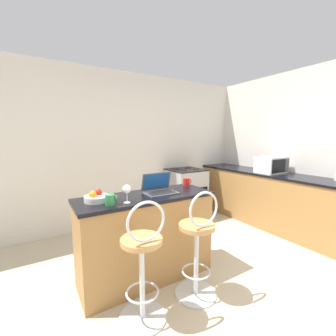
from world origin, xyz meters
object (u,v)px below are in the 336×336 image
(bar_stool_near, at_px, (143,265))
(mug_red, at_px, (186,182))
(laptop, at_px, (159,188))
(stove_range, at_px, (186,193))
(fruit_bowl, at_px, (96,198))
(microwave, at_px, (271,165))
(bar_stool_far, at_px, (198,247))
(wine_glass_short, at_px, (127,190))
(mug_green, at_px, (110,200))

(bar_stool_near, bearing_deg, mug_red, 36.21)
(laptop, bearing_deg, bar_stool_near, -130.05)
(stove_range, height_order, fruit_bowl, fruit_bowl)
(microwave, relative_size, mug_red, 4.86)
(bar_stool_far, bearing_deg, mug_red, 62.44)
(microwave, bearing_deg, laptop, -175.02)
(bar_stool_far, xyz_separation_m, stove_range, (1.17, 1.82, -0.04))
(bar_stool_near, height_order, microwave, microwave)
(bar_stool_far, xyz_separation_m, laptop, (-0.11, 0.54, 0.47))
(wine_glass_short, bearing_deg, bar_stool_far, -33.02)
(laptop, distance_m, fruit_bowl, 0.67)
(mug_green, bearing_deg, bar_stool_near, -69.90)
(bar_stool_far, relative_size, wine_glass_short, 6.16)
(mug_red, bearing_deg, bar_stool_far, -117.56)
(microwave, xyz_separation_m, mug_red, (-1.80, -0.07, -0.09))
(microwave, distance_m, mug_green, 2.87)
(bar_stool_near, relative_size, stove_range, 1.13)
(laptop, bearing_deg, microwave, 4.98)
(bar_stool_near, xyz_separation_m, mug_green, (-0.14, 0.37, 0.47))
(bar_stool_far, height_order, wine_glass_short, wine_glass_short)
(bar_stool_near, relative_size, mug_red, 10.42)
(bar_stool_near, bearing_deg, stove_range, 46.35)
(mug_red, bearing_deg, laptop, -164.39)
(bar_stool_near, bearing_deg, mug_green, 110.10)
(bar_stool_far, bearing_deg, mug_green, 152.06)
(microwave, relative_size, fruit_bowl, 2.10)
(bar_stool_near, bearing_deg, bar_stool_far, 0.00)
(microwave, distance_m, fruit_bowl, 2.93)
(microwave, distance_m, stove_range, 1.57)
(stove_range, relative_size, fruit_bowl, 3.98)
(mug_green, relative_size, fruit_bowl, 0.44)
(microwave, relative_size, stove_range, 0.53)
(bar_stool_near, relative_size, wine_glass_short, 6.16)
(laptop, xyz_separation_m, microwave, (2.26, 0.20, 0.08))
(bar_stool_far, bearing_deg, laptop, 101.51)
(bar_stool_near, xyz_separation_m, wine_glass_short, (0.02, 0.36, 0.55))
(bar_stool_far, relative_size, mug_green, 10.31)
(microwave, height_order, stove_range, microwave)
(stove_range, height_order, mug_green, mug_green)
(bar_stool_far, relative_size, fruit_bowl, 4.50)
(bar_stool_near, relative_size, microwave, 2.14)
(mug_green, xyz_separation_m, wine_glass_short, (0.15, -0.01, 0.08))
(laptop, height_order, microwave, microwave)
(stove_range, distance_m, fruit_bowl, 2.38)
(bar_stool_far, height_order, laptop, laptop)
(bar_stool_near, relative_size, mug_green, 10.31)
(bar_stool_far, distance_m, microwave, 2.34)
(microwave, bearing_deg, mug_green, -172.68)
(mug_green, bearing_deg, wine_glass_short, -5.61)
(laptop, xyz_separation_m, mug_green, (-0.59, -0.17, -0.00))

